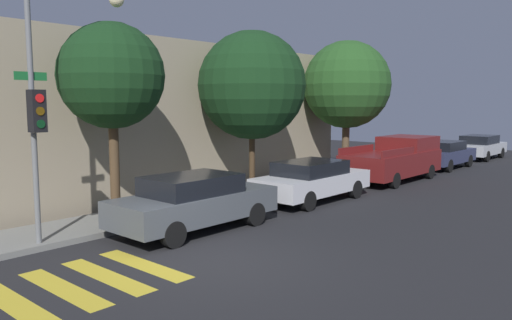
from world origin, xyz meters
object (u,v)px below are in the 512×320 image
object	(u,v)px
pickup_truck	(395,159)
sedan_far_end	(443,154)
sedan_tail_of_row	(480,146)
tree_far_end	(347,85)
sedan_middle	(312,180)
tree_near_corner	(112,77)
tree_midblock	(252,86)
sedan_near_corner	(194,201)
traffic_light_pole	(55,79)

from	to	relation	value
pickup_truck	sedan_far_end	size ratio (longest dim) A/B	1.22
sedan_tail_of_row	tree_far_end	world-z (taller)	tree_far_end
sedan_middle	sedan_far_end	world-z (taller)	sedan_far_end
sedan_tail_of_row	tree_far_end	bearing A→B (deg)	170.50
sedan_tail_of_row	tree_near_corner	xyz separation A→B (m)	(-22.82, 1.92, 3.17)
sedan_far_end	tree_midblock	world-z (taller)	tree_midblock
sedan_tail_of_row	tree_near_corner	distance (m)	23.12
sedan_near_corner	tree_far_end	bearing A→B (deg)	10.57
pickup_truck	sedan_middle	bearing A→B (deg)	180.00
traffic_light_pole	sedan_tail_of_row	distance (m)	24.86
pickup_truck	tree_midblock	size ratio (longest dim) A/B	0.94
traffic_light_pole	tree_midblock	world-z (taller)	traffic_light_pole
sedan_middle	tree_far_end	bearing A→B (deg)	20.31
sedan_near_corner	sedan_tail_of_row	bearing A→B (deg)	-0.00
sedan_far_end	tree_near_corner	xyz separation A→B (m)	(-17.30, 1.92, 3.17)
sedan_middle	tree_far_end	size ratio (longest dim) A/B	0.76
sedan_middle	traffic_light_pole	bearing A→B (deg)	170.92
traffic_light_pole	sedan_tail_of_row	size ratio (longest dim) A/B	1.38
pickup_truck	sedan_near_corner	bearing A→B (deg)	180.00
sedan_tail_of_row	traffic_light_pole	bearing A→B (deg)	177.04
sedan_middle	tree_midblock	world-z (taller)	tree_midblock
sedan_middle	sedan_near_corner	bearing A→B (deg)	-180.00
pickup_truck	tree_near_corner	xyz separation A→B (m)	(-12.13, 1.92, 2.99)
sedan_tail_of_row	tree_far_end	distance (m)	12.09
sedan_tail_of_row	sedan_near_corner	bearing A→B (deg)	180.00
sedan_middle	sedan_far_end	size ratio (longest dim) A/B	1.03
sedan_tail_of_row	tree_far_end	xyz separation A→B (m)	(-11.48, 1.92, 3.26)
sedan_near_corner	sedan_far_end	size ratio (longest dim) A/B	1.02
sedan_near_corner	sedan_far_end	bearing A→B (deg)	0.00
traffic_light_pole	pickup_truck	world-z (taller)	traffic_light_pole
sedan_far_end	tree_near_corner	size ratio (longest dim) A/B	0.82
tree_midblock	tree_far_end	xyz separation A→B (m)	(6.00, 0.00, 0.18)
traffic_light_pole	sedan_near_corner	size ratio (longest dim) A/B	1.35
tree_midblock	sedan_near_corner	bearing A→B (deg)	-155.90
pickup_truck	tree_far_end	size ratio (longest dim) A/B	0.90
sedan_middle	tree_far_end	xyz separation A→B (m)	(5.19, 1.92, 3.27)
sedan_middle	tree_near_corner	bearing A→B (deg)	162.65
sedan_middle	sedan_tail_of_row	bearing A→B (deg)	-0.00
sedan_middle	tree_near_corner	distance (m)	7.19
pickup_truck	tree_far_end	xyz separation A→B (m)	(-0.79, 1.92, 3.08)
sedan_middle	tree_far_end	distance (m)	6.43
pickup_truck	tree_midblock	world-z (taller)	tree_midblock
sedan_far_end	sedan_tail_of_row	size ratio (longest dim) A/B	1.00
tree_far_end	sedan_near_corner	bearing A→B (deg)	-169.43
traffic_light_pole	tree_far_end	world-z (taller)	traffic_light_pole
sedan_middle	pickup_truck	size ratio (longest dim) A/B	0.84
sedan_middle	sedan_far_end	xyz separation A→B (m)	(11.15, -0.00, 0.01)
sedan_near_corner	tree_midblock	bearing A→B (deg)	24.10
tree_near_corner	tree_midblock	bearing A→B (deg)	0.00
pickup_truck	sedan_tail_of_row	bearing A→B (deg)	-0.00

